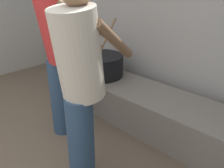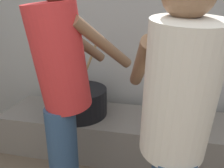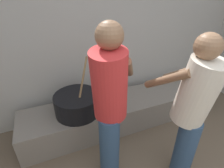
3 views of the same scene
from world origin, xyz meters
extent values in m
cube|color=#ADA8A0|center=(0.00, 2.62, 1.16)|extent=(5.13, 0.20, 2.32)
cube|color=slate|center=(0.18, 2.10, 0.20)|extent=(2.74, 0.60, 0.39)
cylinder|color=black|center=(-0.44, 2.07, 0.52)|extent=(0.56, 0.56, 0.26)
cylinder|color=#937047|center=(-0.34, 2.07, 0.85)|extent=(0.21, 0.19, 0.51)
cylinder|color=navy|center=(-0.28, 1.37, 0.39)|extent=(0.20, 0.20, 0.78)
cylinder|color=red|center=(-0.26, 1.39, 1.10)|extent=(0.46, 0.49, 0.67)
cylinder|color=brown|center=(-0.02, 1.52, 1.17)|extent=(0.31, 0.44, 0.36)
cylinder|color=brown|center=(-0.25, 1.67, 1.17)|extent=(0.31, 0.44, 0.36)
cylinder|color=beige|center=(0.41, 1.10, 1.05)|extent=(0.38, 0.44, 0.64)
cylinder|color=brown|center=(0.49, 1.35, 1.11)|extent=(0.17, 0.46, 0.35)
cylinder|color=brown|center=(0.23, 1.29, 1.11)|extent=(0.17, 0.46, 0.35)
camera|label=1|loc=(1.59, 0.20, 1.49)|focal=38.05mm
camera|label=2|loc=(0.32, 0.20, 1.38)|focal=35.46mm
camera|label=3|loc=(-0.73, 0.20, 1.84)|focal=28.68mm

